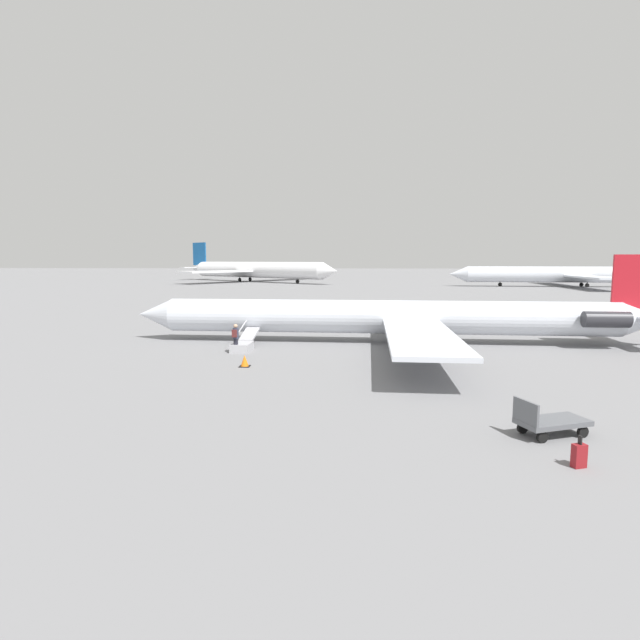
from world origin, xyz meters
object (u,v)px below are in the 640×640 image
airplane_far_left (254,270)px  luggage_cart (549,422)px  airplane_main (401,317)px  passenger (236,336)px  suitcase (579,455)px  boarding_stairs (244,344)px  airplane_far_right (569,274)px

airplane_far_left → luggage_cart: 115.11m
airplane_main → airplane_far_left: 97.23m
airplane_main → passenger: bearing=25.0°
passenger → suitcase: passenger is taller
airplane_far_left → boarding_stairs: (-18.98, 96.20, -2.74)m
boarding_stairs → suitcase: 21.15m
airplane_far_right → passenger: size_ratio=27.36×
airplane_far_right → suitcase: bearing=70.7°
boarding_stairs → passenger: (0.24, 1.04, 0.65)m
airplane_far_left → boarding_stairs: 98.10m
airplane_far_right → boarding_stairs: (51.10, 76.95, -2.21)m
airplane_far_left → passenger: size_ratio=26.38×
airplane_main → luggage_cart: (-3.07, 17.73, -1.29)m
passenger → suitcase: bearing=-138.6°
airplane_far_right → airplane_far_left: bearing=-12.5°
luggage_cart → suitcase: (0.14, 2.44, -0.13)m
airplane_far_right → boarding_stairs: airplane_far_right is taller
airplane_far_left → luggage_cart: bearing=-38.1°
airplane_far_left → boarding_stairs: size_ratio=11.36×
passenger → airplane_far_left: bearing=12.5°
passenger → luggage_cart: passenger is taller
boarding_stairs → suitcase: (-12.89, 16.78, -0.03)m
airplane_main → airplane_far_right: (-41.14, -73.56, 0.82)m
airplane_main → airplane_far_left: airplane_far_left is taller
luggage_cart → passenger: bearing=-66.2°
airplane_far_right → luggage_cart: 98.93m
luggage_cart → suitcase: size_ratio=2.78×
boarding_stairs → airplane_far_right: bearing=-32.0°
airplane_main → suitcase: 20.43m
boarding_stairs → airplane_far_left: bearing=12.7°
airplane_far_right → suitcase: 101.24m
airplane_main → luggage_cart: 18.04m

